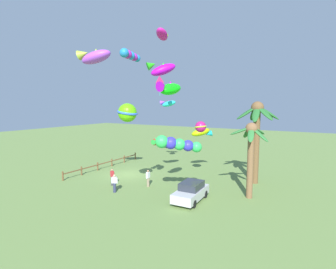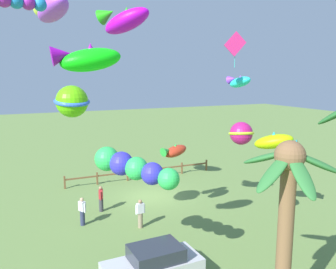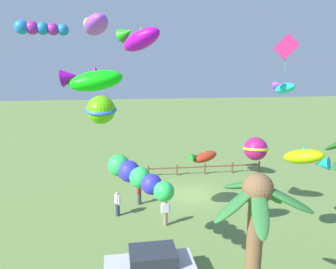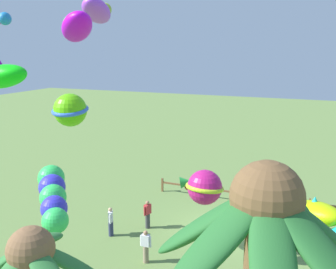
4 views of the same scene
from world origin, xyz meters
name	(u,v)px [view 4 (image 4 of 4)]	position (x,y,z in m)	size (l,w,h in m)	color
ground_plane	(218,230)	(0.00, 0.00, 0.00)	(120.00, 120.00, 0.00)	olive
rail_fence	(249,196)	(-0.93, -4.19, 0.59)	(12.09, 0.12, 0.95)	brown
spectator_0	(146,246)	(2.29, 4.31, 0.81)	(0.55, 0.26, 1.59)	gray
spectator_1	(111,221)	(5.09, 2.70, 0.81)	(0.38, 0.50, 1.59)	#2D3351
spectator_2	(148,214)	(3.67, 1.16, 0.81)	(0.34, 0.53, 1.59)	#38383D
kite_fish_0	(317,215)	(-4.77, 6.67, 4.59)	(2.30, 2.38, 1.23)	#AAD20A
kite_tube_1	(53,195)	(4.02, 8.30, 4.56)	(2.77, 3.06, 1.44)	#2FD056
kite_fish_3	(200,184)	(-0.06, 3.63, 3.92)	(1.98, 1.34, 0.85)	#B7311A
kite_fish_4	(97,10)	(6.02, 1.70, 11.53)	(2.04, 3.18, 1.57)	#AC45E8
kite_fish_6	(76,26)	(3.76, 6.73, 10.46)	(2.34, 2.39, 1.47)	#C80DE0
kite_ball_8	(70,110)	(5.70, 4.77, 6.99)	(1.76, 1.76, 1.48)	#5ACD0F
kite_ball_9	(205,187)	(-1.50, 7.93, 5.49)	(1.48, 1.49, 1.08)	#B3196C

